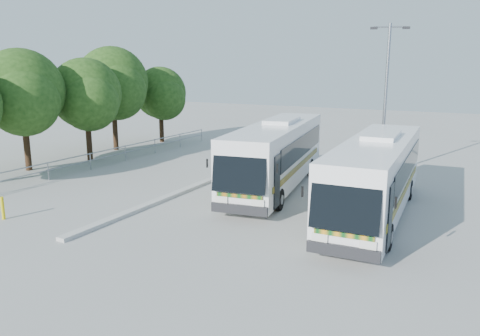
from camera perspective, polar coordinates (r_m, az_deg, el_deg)
The scene contains 11 objects.
ground at distance 20.38m, azimuth -3.86°, elevation -4.70°, with size 100.00×100.00×0.00m, color #999994.
kerb_divider at distance 23.18m, azimuth -6.07°, elevation -2.44°, with size 0.40×16.00×0.15m, color #B2B2AD.
railing at distance 29.37m, azimuth -16.40°, elevation 1.59°, with size 0.06×22.00×1.00m.
tree_far_b at distance 29.37m, azimuth -25.00°, elevation 8.49°, with size 5.33×5.03×6.96m.
tree_far_c at distance 31.23m, azimuth -18.20°, elevation 8.61°, with size 4.97×4.69×6.49m.
tree_far_d at distance 34.67m, azimuth -15.19°, elevation 10.03°, with size 5.62×5.30×7.33m.
tree_far_e at distance 37.70m, azimuth -9.61°, elevation 9.02°, with size 4.54×4.28×5.92m.
coach_main at distance 23.15m, azimuth 4.49°, elevation 1.81°, with size 4.07×11.67×3.18m.
coach_adjacent at distance 19.43m, azimuth 16.20°, elevation -0.84°, with size 2.86×11.25×3.09m.
lamppost at distance 26.55m, azimuth 17.34°, elevation 8.63°, with size 1.94×0.82×8.15m.
bollard at distance 20.78m, azimuth -26.95°, elevation -4.38°, with size 0.13×0.13×0.92m, color #D7BE0C.
Camera 1 is at (10.39, -16.49, 5.96)m, focal length 35.00 mm.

